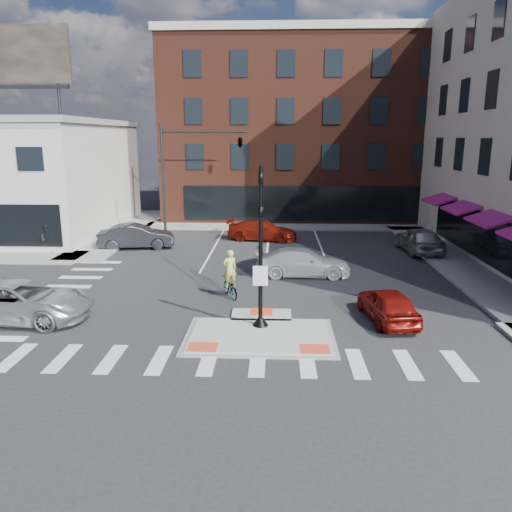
{
  "coord_description": "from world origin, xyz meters",
  "views": [
    {
      "loc": [
        0.57,
        -17.36,
        7.1
      ],
      "look_at": [
        -0.31,
        3.81,
        2.0
      ],
      "focal_mm": 35.0,
      "sensor_mm": 36.0,
      "label": 1
    }
  ],
  "objects_px": {
    "silver_suv": "(20,301)",
    "pedestrian_a": "(47,238)",
    "white_pickup": "(303,262)",
    "cyclist": "(230,281)",
    "red_sedan": "(388,305)",
    "bg_car_red": "(262,230)",
    "bg_car_dark": "(136,236)",
    "bg_car_silver": "(419,240)"
  },
  "relations": [
    {
      "from": "bg_car_dark",
      "to": "pedestrian_a",
      "type": "relative_size",
      "value": 2.79
    },
    {
      "from": "cyclist",
      "to": "bg_car_silver",
      "type": "bearing_deg",
      "value": -163.5
    },
    {
      "from": "silver_suv",
      "to": "pedestrian_a",
      "type": "relative_size",
      "value": 3.28
    },
    {
      "from": "red_sedan",
      "to": "bg_car_red",
      "type": "height_order",
      "value": "bg_car_red"
    },
    {
      "from": "red_sedan",
      "to": "bg_car_red",
      "type": "xyz_separation_m",
      "value": [
        -5.39,
        15.47,
        0.04
      ]
    },
    {
      "from": "white_pickup",
      "to": "cyclist",
      "type": "height_order",
      "value": "cyclist"
    },
    {
      "from": "white_pickup",
      "to": "bg_car_red",
      "type": "relative_size",
      "value": 1.02
    },
    {
      "from": "bg_car_red",
      "to": "cyclist",
      "type": "xyz_separation_m",
      "value": [
        -1.08,
        -12.72,
        0.03
      ]
    },
    {
      "from": "cyclist",
      "to": "pedestrian_a",
      "type": "distance_m",
      "value": 14.29
    },
    {
      "from": "bg_car_red",
      "to": "red_sedan",
      "type": "bearing_deg",
      "value": -150.07
    },
    {
      "from": "red_sedan",
      "to": "bg_car_silver",
      "type": "relative_size",
      "value": 0.81
    },
    {
      "from": "red_sedan",
      "to": "pedestrian_a",
      "type": "bearing_deg",
      "value": -37.54
    },
    {
      "from": "silver_suv",
      "to": "pedestrian_a",
      "type": "bearing_deg",
      "value": 22.71
    },
    {
      "from": "white_pickup",
      "to": "bg_car_dark",
      "type": "xyz_separation_m",
      "value": [
        -10.46,
        6.12,
        0.08
      ]
    },
    {
      "from": "white_pickup",
      "to": "pedestrian_a",
      "type": "bearing_deg",
      "value": 75.59
    },
    {
      "from": "silver_suv",
      "to": "white_pickup",
      "type": "bearing_deg",
      "value": -55.51
    },
    {
      "from": "cyclist",
      "to": "pedestrian_a",
      "type": "height_order",
      "value": "cyclist"
    },
    {
      "from": "red_sedan",
      "to": "white_pickup",
      "type": "distance_m",
      "value": 7.09
    },
    {
      "from": "bg_car_silver",
      "to": "bg_car_red",
      "type": "relative_size",
      "value": 1.0
    },
    {
      "from": "silver_suv",
      "to": "bg_car_dark",
      "type": "distance_m",
      "value": 13.14
    },
    {
      "from": "white_pickup",
      "to": "bg_car_silver",
      "type": "bearing_deg",
      "value": -52.41
    },
    {
      "from": "bg_car_red",
      "to": "cyclist",
      "type": "distance_m",
      "value": 12.77
    },
    {
      "from": "bg_car_dark",
      "to": "silver_suv",
      "type": "bearing_deg",
      "value": 165.65
    },
    {
      "from": "bg_car_silver",
      "to": "bg_car_dark",
      "type": "bearing_deg",
      "value": -5.04
    },
    {
      "from": "white_pickup",
      "to": "cyclist",
      "type": "distance_m",
      "value": 5.03
    },
    {
      "from": "white_pickup",
      "to": "bg_car_dark",
      "type": "distance_m",
      "value": 12.12
    },
    {
      "from": "bg_car_silver",
      "to": "pedestrian_a",
      "type": "relative_size",
      "value": 2.79
    },
    {
      "from": "silver_suv",
      "to": "bg_car_dark",
      "type": "bearing_deg",
      "value": -1.22
    },
    {
      "from": "silver_suv",
      "to": "bg_car_red",
      "type": "distance_m",
      "value": 18.43
    },
    {
      "from": "silver_suv",
      "to": "cyclist",
      "type": "xyz_separation_m",
      "value": [
        8.0,
        3.32,
        -0.05
      ]
    },
    {
      "from": "red_sedan",
      "to": "cyclist",
      "type": "height_order",
      "value": "cyclist"
    },
    {
      "from": "white_pickup",
      "to": "cyclist",
      "type": "bearing_deg",
      "value": 137.33
    },
    {
      "from": "silver_suv",
      "to": "cyclist",
      "type": "height_order",
      "value": "cyclist"
    },
    {
      "from": "white_pickup",
      "to": "bg_car_dark",
      "type": "bearing_deg",
      "value": 60.32
    },
    {
      "from": "red_sedan",
      "to": "bg_car_dark",
      "type": "relative_size",
      "value": 0.81
    },
    {
      "from": "white_pickup",
      "to": "pedestrian_a",
      "type": "height_order",
      "value": "pedestrian_a"
    },
    {
      "from": "bg_car_red",
      "to": "pedestrian_a",
      "type": "distance_m",
      "value": 13.94
    },
    {
      "from": "red_sedan",
      "to": "cyclist",
      "type": "distance_m",
      "value": 7.04
    },
    {
      "from": "white_pickup",
      "to": "bg_car_red",
      "type": "height_order",
      "value": "white_pickup"
    },
    {
      "from": "white_pickup",
      "to": "red_sedan",
      "type": "bearing_deg",
      "value": -154.1
    },
    {
      "from": "white_pickup",
      "to": "cyclist",
      "type": "relative_size",
      "value": 2.25
    },
    {
      "from": "cyclist",
      "to": "silver_suv",
      "type": "bearing_deg",
      "value": -1.28
    }
  ]
}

